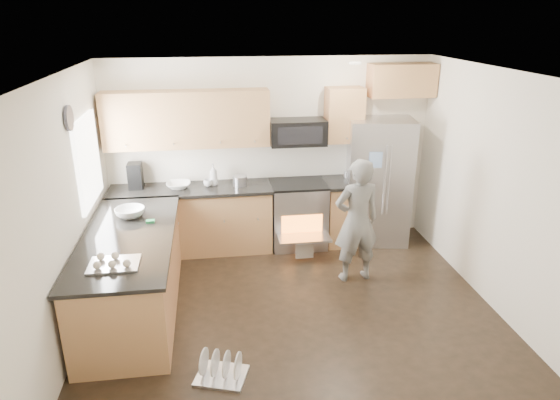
{
  "coord_description": "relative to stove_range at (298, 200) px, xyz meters",
  "views": [
    {
      "loc": [
        -0.82,
        -4.76,
        3.14
      ],
      "look_at": [
        -0.08,
        0.5,
        1.14
      ],
      "focal_mm": 32.0,
      "sensor_mm": 36.0,
      "label": 1
    }
  ],
  "objects": [
    {
      "name": "ground",
      "position": [
        -0.35,
        -1.69,
        -0.68
      ],
      "size": [
        4.5,
        4.5,
        0.0
      ],
      "primitive_type": "plane",
      "color": "black",
      "rests_on": "ground"
    },
    {
      "name": "room_shell",
      "position": [
        -0.39,
        -1.68,
        1.0
      ],
      "size": [
        4.54,
        4.04,
        2.62
      ],
      "color": "white",
      "rests_on": "ground"
    },
    {
      "name": "back_cabinet_run",
      "position": [
        -0.94,
        0.05,
        0.29
      ],
      "size": [
        4.45,
        0.64,
        2.5
      ],
      "color": "#B9774A",
      "rests_on": "ground"
    },
    {
      "name": "peninsula",
      "position": [
        -2.1,
        -1.44,
        -0.21
      ],
      "size": [
        0.96,
        2.36,
        1.03
      ],
      "color": "#B9774A",
      "rests_on": "ground"
    },
    {
      "name": "stove_range",
      "position": [
        0.0,
        0.0,
        0.0
      ],
      "size": [
        0.76,
        0.97,
        1.79
      ],
      "color": "#B7B7BC",
      "rests_on": "ground"
    },
    {
      "name": "refrigerator",
      "position": [
        1.15,
        0.01,
        0.22
      ],
      "size": [
        0.98,
        0.82,
        1.79
      ],
      "rotation": [
        0.0,
        0.0,
        -0.17
      ],
      "color": "#B7B7BC",
      "rests_on": "ground"
    },
    {
      "name": "person",
      "position": [
        0.53,
        -1.09,
        0.1
      ],
      "size": [
        0.61,
        0.44,
        1.56
      ],
      "primitive_type": "imported",
      "rotation": [
        0.0,
        0.0,
        3.27
      ],
      "color": "slate",
      "rests_on": "ground"
    },
    {
      "name": "dish_rack",
      "position": [
        -1.18,
        -2.7,
        -0.6
      ],
      "size": [
        0.54,
        0.48,
        0.28
      ],
      "rotation": [
        0.0,
        0.0,
        -0.32
      ],
      "color": "#B7B7BC",
      "rests_on": "ground"
    }
  ]
}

